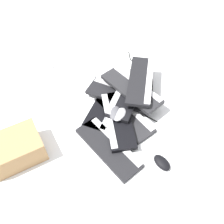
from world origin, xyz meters
TOP-DOWN VIEW (x-y plane):
  - ground_plane at (0.00, 0.00)m, footprint 3.20×3.20m
  - keyboard_0 at (0.06, 0.04)m, footprint 0.39×0.44m
  - keyboard_1 at (-0.05, 0.13)m, footprint 0.31×0.46m
  - keyboard_2 at (-0.04, -0.20)m, footprint 0.40×0.44m
  - keyboard_3 at (0.04, 0.18)m, footprint 0.46×0.33m
  - keyboard_4 at (0.08, 0.16)m, footprint 0.30×0.46m
  - keyboard_5 at (0.11, 0.18)m, footprint 0.40×0.43m
  - keyboard_6 at (0.02, -0.02)m, footprint 0.21×0.46m
  - keyboard_7 at (0.17, 0.23)m, footprint 0.22×0.46m
  - mouse_0 at (0.00, -0.00)m, footprint 0.08×0.12m
  - mouse_1 at (0.03, -0.01)m, footprint 0.11×0.13m
  - mouse_2 at (0.25, -0.31)m, footprint 0.12×0.13m
  - mouse_3 at (0.22, 0.35)m, footprint 0.12×0.09m
  - cable_0 at (0.22, 0.33)m, footprint 0.16×0.71m
  - cable_1 at (-0.34, 0.50)m, footprint 0.50×0.21m
  - cardboard_box at (-0.56, -0.24)m, footprint 0.36×0.33m

SIDE VIEW (x-z plane):
  - ground_plane at x=0.00m, z-range 0.00..0.00m
  - cable_0 at x=0.22m, z-range 0.00..0.01m
  - cable_1 at x=-0.34m, z-range 0.00..0.01m
  - keyboard_0 at x=0.06m, z-range 0.00..0.03m
  - keyboard_1 at x=-0.05m, z-range 0.00..0.03m
  - keyboard_2 at x=-0.04m, z-range 0.00..0.03m
  - mouse_2 at x=0.25m, z-range 0.00..0.04m
  - mouse_3 at x=0.22m, z-range 0.00..0.04m
  - keyboard_3 at x=0.04m, z-range 0.03..0.06m
  - keyboard_6 at x=0.02m, z-range 0.03..0.06m
  - cardboard_box at x=-0.56m, z-range 0.00..0.14m
  - keyboard_4 at x=0.08m, z-range 0.06..0.09m
  - mouse_0 at x=0.00m, z-range 0.06..0.10m
  - mouse_1 at x=0.03m, z-range 0.06..0.10m
  - keyboard_5 at x=0.11m, z-range 0.09..0.12m
  - keyboard_7 at x=0.17m, z-range 0.12..0.15m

